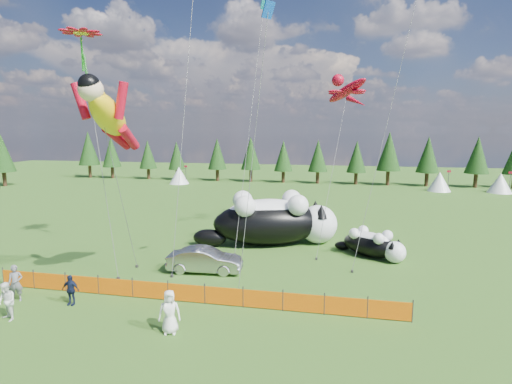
# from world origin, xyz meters

# --- Properties ---
(ground) EXTENTS (160.00, 160.00, 0.00)m
(ground) POSITION_xyz_m (0.00, 0.00, 0.00)
(ground) COLOR #133A0A
(ground) RESTS_ON ground
(safety_fence) EXTENTS (22.06, 0.06, 1.10)m
(safety_fence) POSITION_xyz_m (0.00, -3.00, 0.50)
(safety_fence) COLOR #262626
(safety_fence) RESTS_ON ground
(tree_line) EXTENTS (90.00, 4.00, 8.00)m
(tree_line) POSITION_xyz_m (0.00, 45.00, 4.00)
(tree_line) COLOR black
(tree_line) RESTS_ON ground
(festival_tents) EXTENTS (50.00, 3.20, 2.80)m
(festival_tents) POSITION_xyz_m (11.00, 40.00, 1.40)
(festival_tents) COLOR white
(festival_tents) RESTS_ON ground
(cat_large) EXTENTS (10.97, 6.29, 4.06)m
(cat_large) POSITION_xyz_m (2.79, 8.39, 1.93)
(cat_large) COLOR black
(cat_large) RESTS_ON ground
(cat_small) EXTENTS (4.76, 3.86, 1.96)m
(cat_small) POSITION_xyz_m (10.00, 6.61, 0.93)
(cat_small) COLOR black
(cat_small) RESTS_ON ground
(car) EXTENTS (4.76, 1.99, 1.53)m
(car) POSITION_xyz_m (-0.50, 1.45, 0.76)
(car) COLOR #A4A4A9
(car) RESTS_ON ground
(spectator_a) EXTENTS (0.83, 0.74, 1.92)m
(spectator_a) POSITION_xyz_m (-8.71, -4.59, 0.96)
(spectator_a) COLOR slate
(spectator_a) RESTS_ON ground
(spectator_b) EXTENTS (1.03, 0.85, 1.83)m
(spectator_b) POSITION_xyz_m (-7.43, -6.54, 0.91)
(spectator_b) COLOR white
(spectator_b) RESTS_ON ground
(spectator_c) EXTENTS (0.94, 0.50, 1.57)m
(spectator_c) POSITION_xyz_m (-5.63, -4.43, 0.79)
(spectator_c) COLOR #131A34
(spectator_c) RESTS_ON ground
(spectator_e) EXTENTS (1.08, 0.85, 1.95)m
(spectator_e) POSITION_xyz_m (0.46, -6.12, 0.98)
(spectator_e) COLOR white
(spectator_e) RESTS_ON ground
(superhero_kite) EXTENTS (5.14, 6.84, 11.98)m
(superhero_kite) POSITION_xyz_m (-4.02, -2.72, 9.49)
(superhero_kite) COLOR yellow
(superhero_kite) RESTS_ON ground
(gecko_kite) EXTENTS (6.46, 11.17, 14.25)m
(gecko_kite) POSITION_xyz_m (7.99, 12.93, 11.95)
(gecko_kite) COLOR #B40920
(gecko_kite) RESTS_ON ground
(flower_kite) EXTENTS (5.24, 4.74, 15.33)m
(flower_kite) POSITION_xyz_m (-8.52, 2.05, 14.62)
(flower_kite) COLOR #B40920
(flower_kite) RESTS_ON ground
(diamond_kite_a) EXTENTS (0.99, 5.86, 18.81)m
(diamond_kite_a) POSITION_xyz_m (-2.36, 5.31, 16.79)
(diamond_kite_a) COLOR blue
(diamond_kite_a) RESTS_ON ground
(diamond_kite_c) EXTENTS (2.09, 0.95, 15.14)m
(diamond_kite_c) POSITION_xyz_m (3.94, -1.79, 13.76)
(diamond_kite_c) COLOR blue
(diamond_kite_c) RESTS_ON ground
(diamond_kite_d) EXTENTS (1.17, 7.94, 20.16)m
(diamond_kite_d) POSITION_xyz_m (1.11, 11.96, 17.45)
(diamond_kite_d) COLOR #0C8E97
(diamond_kite_d) RESTS_ON ground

